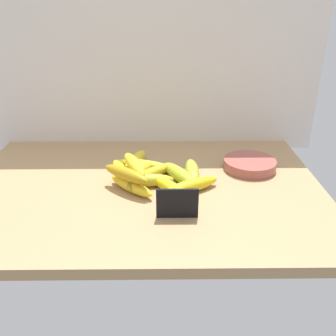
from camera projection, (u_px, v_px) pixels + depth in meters
The scene contains 18 objects.
counter_top at pixel (143, 190), 114.89cm from camera, with size 110.00×76.00×3.00cm, color tan.
back_wall at pixel (146, 59), 135.88cm from camera, with size 130.00×2.00×70.00cm, color silver.
chalkboard_sign at pixel (177, 204), 96.82cm from camera, with size 11.00×1.80×8.40cm.
fruit_bowl at pixel (250, 164), 124.67cm from camera, with size 17.44×17.44×3.36cm, color #9F5148.
banana_0 at pixel (191, 186), 110.09cm from camera, with size 18.49×3.96×3.96cm, color yellow.
banana_1 at pixel (170, 188), 109.29cm from camera, with size 18.59×3.82×3.82cm, color yellow.
banana_2 at pixel (136, 172), 118.95cm from camera, with size 17.34×3.95×3.95cm, color yellow.
banana_3 at pixel (136, 160), 127.20cm from camera, with size 15.05×3.90×3.90cm, color yellow.
banana_4 at pixel (135, 178), 114.73cm from camera, with size 16.23×4.26×4.26cm, color #AE9924.
banana_5 at pixel (155, 172), 119.52cm from camera, with size 16.67×3.35×3.35cm, color gold.
banana_6 at pixel (143, 165), 124.51cm from camera, with size 19.31×3.35×3.35cm, color yellow.
banana_7 at pixel (180, 175), 116.40cm from camera, with size 18.25×4.36×4.36cm, color #ABBC2C.
banana_8 at pixel (124, 173), 117.78cm from camera, with size 20.37×3.94×3.94cm, color yellow.
banana_9 at pixel (149, 181), 113.16cm from camera, with size 15.26×3.88×3.88cm, color gold.
banana_10 at pixel (192, 171), 119.00cm from camera, with size 15.75×4.31×4.31cm, color #A1B732.
banana_11 at pixel (131, 186), 110.46cm from camera, with size 17.42×3.72×3.72cm, color yellow.
banana_12 at pixel (134, 164), 113.78cm from camera, with size 16.92×3.84×3.84cm, color yellow.
banana_13 at pixel (126, 174), 109.09cm from camera, with size 17.02×3.75×3.75cm, color #B78E16.
Camera 1 is at (6.53, -101.06, 56.72)cm, focal length 39.79 mm.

